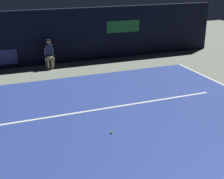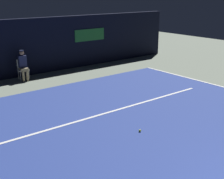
# 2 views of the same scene
# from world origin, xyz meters

# --- Properties ---
(ground_plane) EXTENTS (33.74, 33.74, 0.00)m
(ground_plane) POSITION_xyz_m (0.00, 4.65, 0.00)
(ground_plane) COLOR gray
(court_surface) EXTENTS (10.90, 11.30, 0.01)m
(court_surface) POSITION_xyz_m (0.00, 4.65, 0.01)
(court_surface) COLOR navy
(court_surface) RESTS_ON ground
(line_service) EXTENTS (8.51, 0.10, 0.01)m
(line_service) POSITION_xyz_m (0.00, 6.63, 0.01)
(line_service) COLOR white
(line_service) RESTS_ON court_surface
(back_wall) EXTENTS (17.21, 0.33, 2.60)m
(back_wall) POSITION_xyz_m (-0.00, 12.82, 1.30)
(back_wall) COLOR black
(back_wall) RESTS_ON ground
(line_judge_on_chair) EXTENTS (0.49, 0.57, 1.32)m
(line_judge_on_chair) POSITION_xyz_m (-0.52, 12.08, 0.69)
(line_judge_on_chair) COLOR white
(line_judge_on_chair) RESTS_ON ground
(tennis_ball) EXTENTS (0.07, 0.07, 0.07)m
(tennis_ball) POSITION_xyz_m (-0.24, 4.92, 0.05)
(tennis_ball) COLOR #CCE033
(tennis_ball) RESTS_ON court_surface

